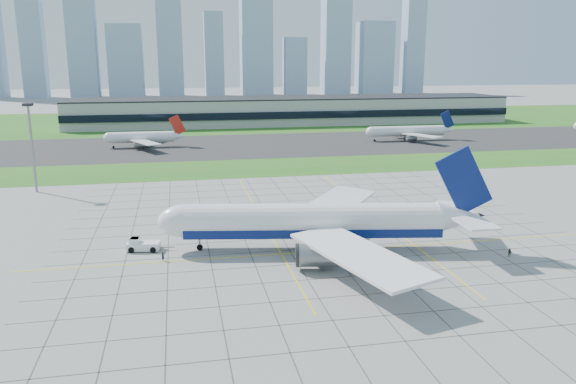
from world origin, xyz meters
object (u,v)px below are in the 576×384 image
Objects in this scene: light_mast at (31,137)px; crew_far at (510,253)px; airliner at (315,222)px; crew_near at (163,257)px; pushback_tug at (142,245)px; distant_jet_1 at (143,137)px; distant_jet_2 at (408,131)px.

crew_far is (103.28, -77.25, -15.32)m from light_mast.
airliner is 37.53× the size of crew_near.
pushback_tug is 8.29m from crew_near.
pushback_tug is at bearing -87.35° from distant_jet_1.
airliner is 6.96× the size of pushback_tug.
pushback_tug is at bearing -60.99° from light_mast.
crew_near is at bearing -168.17° from airliner.
light_mast is at bearing 128.87° from pushback_tug.
pushback_tug is 0.22× the size of distant_jet_2.
crew_near is (37.11, -66.41, -15.29)m from light_mast.
crew_far is at bearing -36.80° from light_mast.
distant_jet_2 is at bearing 60.07° from pushback_tug.
distant_jet_2 reaches higher than crew_far.
light_mast is at bearing 80.73° from crew_near.
distant_jet_2 is (149.41, 80.66, -11.69)m from light_mast.
airliner reaches higher than crew_far.
airliner is 35.08m from pushback_tug.
distant_jet_2 is at bearing -1.02° from distant_jet_1.
airliner reaches higher than distant_jet_1.
airliner is 167.63m from distant_jet_2.
light_mast is at bearing -176.34° from crew_far.
airliner is 1.57× the size of distant_jet_1.
crew_near is 0.04× the size of distant_jet_1.
pushback_tug is 5.39× the size of crew_near.
light_mast reaches higher than crew_far.
airliner reaches higher than crew_near.
airliner is at bearing -36.49° from crew_near.
light_mast is 14.95× the size of crew_far.
light_mast reaches higher than distant_jet_2.
distant_jet_1 reaches higher than crew_near.
distant_jet_1 is at bearing 178.98° from distant_jet_2.
distant_jet_1 and distant_jet_2 have the same top height.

